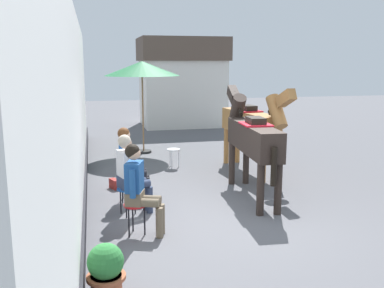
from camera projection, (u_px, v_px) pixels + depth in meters
ground_plane at (191, 173)px, 10.11m from camera, size 40.00×40.00×0.00m
pub_facade_wall at (72, 120)px, 7.82m from camera, size 0.34×14.00×3.40m
distant_cottage at (182, 81)px, 17.49m from camera, size 3.40×2.60×3.50m
seated_visitor_near at (139, 185)px, 6.39m from camera, size 0.61×0.49×1.39m
seated_visitor_middle at (130, 170)px, 7.24m from camera, size 0.61×0.48×1.39m
seated_visitor_far at (129, 160)px, 7.98m from camera, size 0.61×0.49×1.39m
saddled_horse_near at (251, 137)px, 8.23m from camera, size 0.59×3.00×2.06m
saddled_horse_far at (252, 124)px, 9.97m from camera, size 0.68×2.99×2.06m
flower_planter_near at (106, 271)px, 4.70m from camera, size 0.43×0.43×0.64m
cafe_parasol at (142, 69)px, 11.99m from camera, size 2.10×2.10×2.58m
spare_stool_white at (174, 151)px, 10.62m from camera, size 0.32×0.32×0.46m
satchel_bag at (115, 184)px, 8.87m from camera, size 0.22×0.30×0.20m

